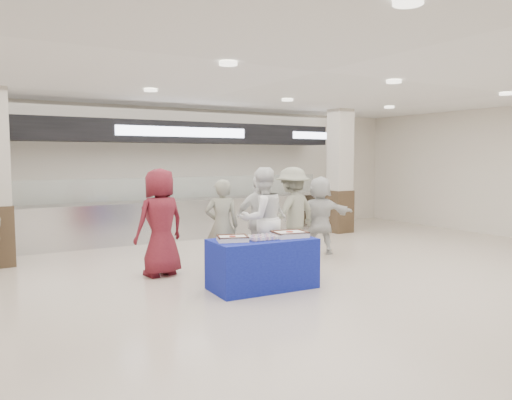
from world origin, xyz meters
TOP-DOWN VIEW (x-y plane):
  - ground at (0.00, 0.00)m, footprint 14.00×14.00m
  - serving_line at (0.00, 5.40)m, footprint 8.70×0.85m
  - column_right at (4.00, 4.20)m, footprint 0.55×0.55m
  - display_table at (-0.71, 0.43)m, footprint 1.59×0.86m
  - sheet_cake_left at (-1.19, 0.48)m, footprint 0.52×0.46m
  - sheet_cake_right at (-0.26, 0.36)m, footprint 0.54×0.45m
  - cupcake_tray at (-0.76, 0.39)m, footprint 0.38×0.30m
  - civilian_maroon at (-1.73, 2.00)m, footprint 0.97×0.73m
  - soldier_a at (-0.74, 1.69)m, footprint 0.68×0.57m
  - chef_tall at (-0.07, 1.48)m, footprint 0.90×0.71m
  - chef_short at (0.11, 1.83)m, footprint 1.04×0.70m
  - soldier_b at (0.96, 2.02)m, footprint 1.27×0.91m
  - civilian_white at (1.71, 2.13)m, footprint 1.54×0.99m

SIDE VIEW (x-z plane):
  - ground at x=0.00m, z-range 0.00..0.00m
  - display_table at x=-0.71m, z-range 0.00..0.75m
  - cupcake_tray at x=-0.76m, z-range 0.75..0.81m
  - civilian_white at x=1.71m, z-range 0.00..1.58m
  - sheet_cake_left at x=-1.19m, z-range 0.75..0.84m
  - soldier_a at x=-0.74m, z-range 0.00..1.59m
  - sheet_cake_right at x=-0.26m, z-range 0.75..0.85m
  - chef_short at x=0.11m, z-range 0.00..1.65m
  - soldier_b at x=0.96m, z-range 0.00..1.77m
  - civilian_maroon at x=-1.73m, z-range 0.00..1.78m
  - chef_tall at x=-0.07m, z-range 0.00..1.79m
  - serving_line at x=0.00m, z-range -0.24..2.56m
  - column_right at x=4.00m, z-range -0.07..3.13m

